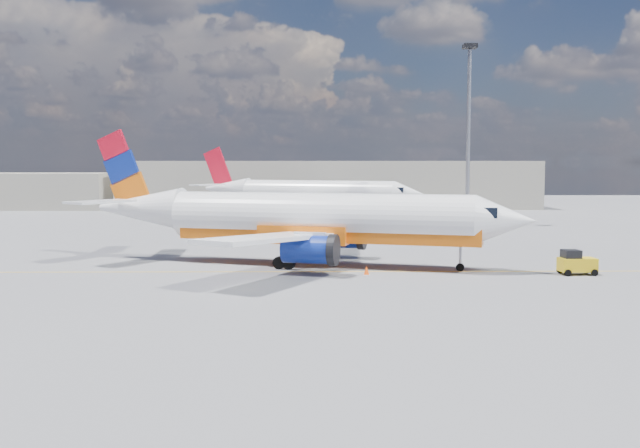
{
  "coord_description": "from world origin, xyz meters",
  "views": [
    {
      "loc": [
        2.11,
        -47.36,
        7.81
      ],
      "look_at": [
        2.69,
        2.13,
        3.5
      ],
      "focal_mm": 40.0,
      "sensor_mm": 36.0,
      "label": 1
    }
  ],
  "objects_px": {
    "main_jet": "(307,219)",
    "traffic_cone": "(367,271)",
    "second_jet": "(312,194)",
    "gse_tug": "(576,263)"
  },
  "relations": [
    {
      "from": "second_jet",
      "to": "traffic_cone",
      "type": "bearing_deg",
      "value": -64.36
    },
    {
      "from": "gse_tug",
      "to": "traffic_cone",
      "type": "relative_size",
      "value": 3.96
    },
    {
      "from": "second_jet",
      "to": "gse_tug",
      "type": "bearing_deg",
      "value": -48.81
    },
    {
      "from": "second_jet",
      "to": "gse_tug",
      "type": "relative_size",
      "value": 13.02
    },
    {
      "from": "gse_tug",
      "to": "traffic_cone",
      "type": "bearing_deg",
      "value": 176.64
    },
    {
      "from": "main_jet",
      "to": "second_jet",
      "type": "xyz_separation_m",
      "value": [
        0.4,
        46.25,
        -0.15
      ]
    },
    {
      "from": "gse_tug",
      "to": "second_jet",
      "type": "bearing_deg",
      "value": 106.27
    },
    {
      "from": "main_jet",
      "to": "gse_tug",
      "type": "height_order",
      "value": "main_jet"
    },
    {
      "from": "main_jet",
      "to": "traffic_cone",
      "type": "xyz_separation_m",
      "value": [
        4.17,
        -4.88,
        -3.19
      ]
    },
    {
      "from": "main_jet",
      "to": "gse_tug",
      "type": "xyz_separation_m",
      "value": [
        18.76,
        -4.84,
        -2.68
      ]
    }
  ]
}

